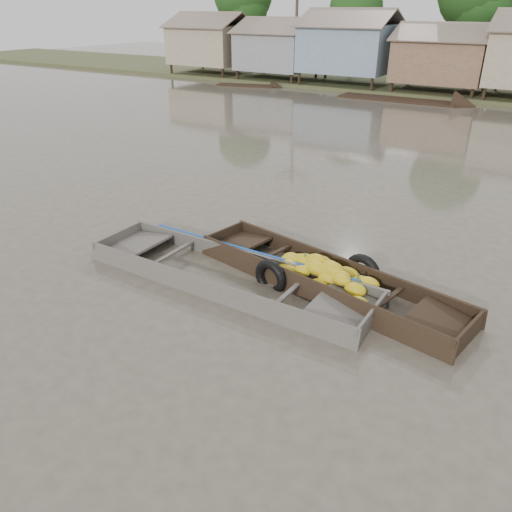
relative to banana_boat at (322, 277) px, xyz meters
The scene contains 3 objects.
ground 1.61m from the banana_boat, 115.59° to the right, with size 120.00×120.00×0.00m, color #514A3E.
banana_boat is the anchor object (origin of this frame).
viewer_boat 2.07m from the banana_boat, 153.34° to the right, with size 6.87×1.83×0.55m.
Camera 1 is at (4.52, -7.41, 5.53)m, focal length 35.00 mm.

